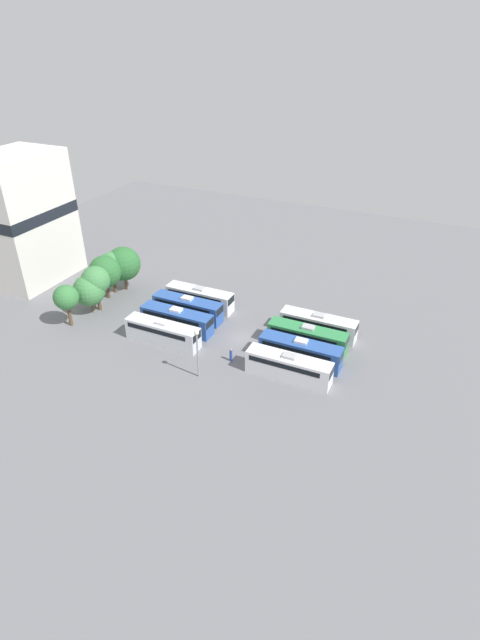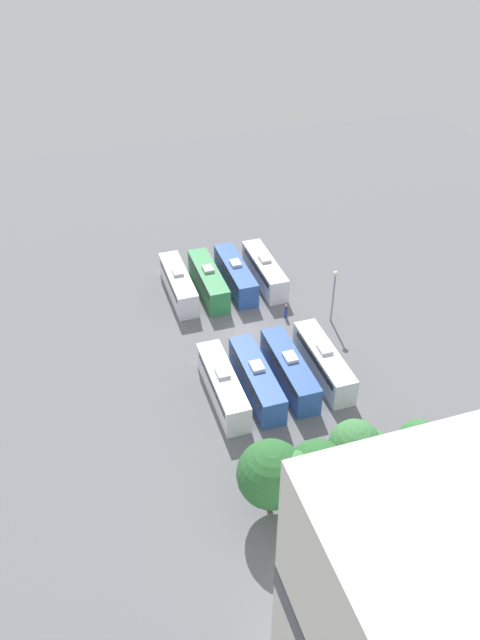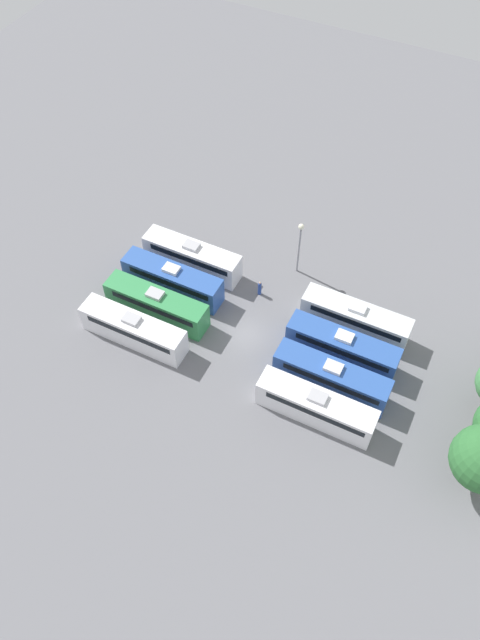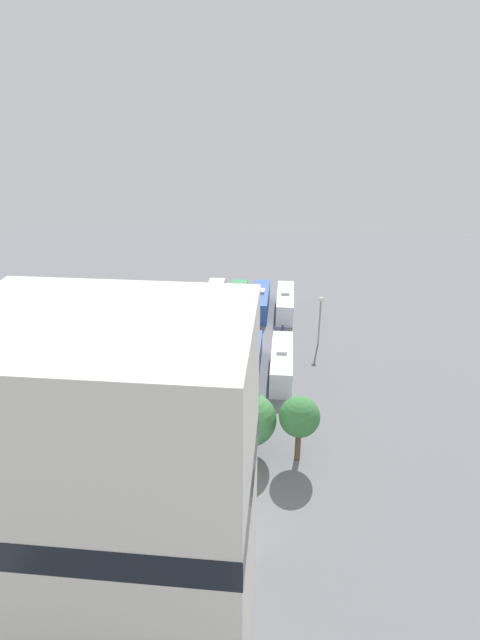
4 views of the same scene
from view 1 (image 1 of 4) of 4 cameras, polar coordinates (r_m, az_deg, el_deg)
ground_plane at (r=69.24m, az=0.08°, el=-2.11°), size 120.35×120.35×0.00m
bus_0 at (r=61.32m, az=5.56°, el=-5.28°), size 2.46×10.66×3.40m
bus_1 at (r=64.15m, az=6.89°, el=-3.55°), size 2.46×10.66×3.40m
bus_2 at (r=67.03m, az=7.68°, el=-1.95°), size 2.46×10.66×3.40m
bus_3 at (r=69.92m, az=8.91°, el=-0.55°), size 2.46×10.66×3.40m
bus_4 at (r=68.30m, az=-8.84°, el=-1.37°), size 2.46×10.66×3.40m
bus_5 at (r=70.96m, az=-7.26°, el=0.09°), size 2.46×10.66×3.40m
bus_6 at (r=73.72m, az=-6.02°, el=1.44°), size 2.46×10.66×3.40m
bus_7 at (r=76.26m, az=-4.66°, el=2.58°), size 2.46×10.66×3.40m
worker_person at (r=64.41m, az=-1.05°, el=-4.04°), size 0.36×0.36×1.81m
light_pole at (r=59.73m, az=-4.92°, el=-2.88°), size 0.60×0.60×6.68m
tree_0 at (r=74.16m, az=-19.26°, el=2.43°), size 3.58×3.58×6.34m
tree_1 at (r=77.00m, az=-16.87°, el=3.26°), size 4.71×4.71×6.05m
tree_2 at (r=76.91m, az=-16.18°, el=4.34°), size 4.30×4.30×7.07m
tree_3 at (r=80.28m, az=-15.17°, el=5.34°), size 5.05×5.05×7.05m
tree_4 at (r=81.70m, az=-14.44°, el=6.04°), size 4.34×4.34×6.89m
tree_5 at (r=82.23m, az=-13.18°, el=6.28°), size 5.45×5.45×7.29m
depot_building at (r=89.36m, az=-23.49°, el=10.60°), size 14.09×10.30×20.73m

